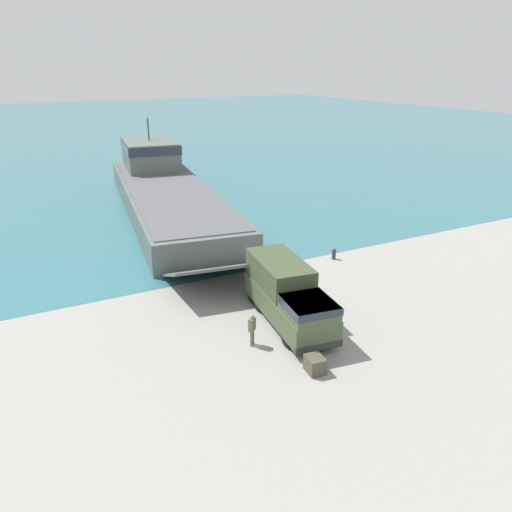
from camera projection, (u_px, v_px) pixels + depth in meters
name	position (u px, v px, depth m)	size (l,w,h in m)	color
ground_plane	(270.00, 295.00, 30.44)	(240.00, 240.00, 0.00)	gray
water_surface	(58.00, 130.00, 108.12)	(240.00, 180.00, 0.01)	#336B75
landing_craft	(164.00, 187.00, 49.22)	(12.33, 36.98, 7.74)	#56605B
military_truck	(288.00, 294.00, 26.94)	(3.51, 7.92, 3.15)	#475638
soldier_on_ramp	(252.00, 327.00, 24.71)	(0.49, 0.46, 1.72)	#6B664C
mooring_bollard	(334.00, 253.00, 35.97)	(0.32, 0.32, 0.82)	#333338
cargo_crate	(315.00, 364.00, 22.75)	(0.76, 0.92, 0.76)	#4C4738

